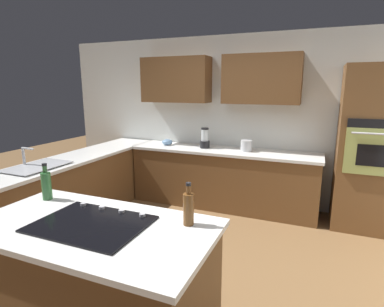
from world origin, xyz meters
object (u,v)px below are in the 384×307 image
at_px(blender, 205,139).
at_px(mixing_bowl, 167,142).
at_px(wall_oven, 372,150).
at_px(kettle, 246,146).
at_px(second_bottle, 189,208).
at_px(oil_bottle, 46,185).
at_px(cooktop, 92,223).
at_px(sink_unit, 36,166).

bearing_deg(blender, mixing_bowl, 0.00).
xyz_separation_m(wall_oven, kettle, (1.60, -0.02, -0.07)).
bearing_deg(second_bottle, mixing_bowl, -60.29).
xyz_separation_m(kettle, oil_bottle, (1.12, 2.59, 0.04)).
distance_m(cooktop, kettle, 2.87).
xyz_separation_m(cooktop, oil_bottle, (0.67, -0.25, 0.12)).
bearing_deg(kettle, sink_unit, 41.89).
relative_size(kettle, second_bottle, 0.55).
relative_size(wall_oven, sink_unit, 3.00).
xyz_separation_m(sink_unit, oil_bottle, (-0.96, 0.73, 0.11)).
bearing_deg(blender, wall_oven, 179.39).
distance_m(wall_oven, mixing_bowl, 2.90).
bearing_deg(sink_unit, oil_bottle, 142.94).
xyz_separation_m(mixing_bowl, second_bottle, (-1.47, 2.58, 0.08)).
xyz_separation_m(mixing_bowl, kettle, (-1.30, 0.00, 0.04)).
distance_m(cooktop, mixing_bowl, 2.96).
distance_m(kettle, oil_bottle, 2.82).
bearing_deg(oil_bottle, blender, -100.25).
bearing_deg(blender, cooktop, 94.10).
bearing_deg(mixing_bowl, wall_oven, 179.52).
height_order(wall_oven, sink_unit, wall_oven).
distance_m(sink_unit, oil_bottle, 1.21).
relative_size(mixing_bowl, kettle, 1.03).
distance_m(sink_unit, kettle, 2.79).
distance_m(cooktop, second_bottle, 0.68).
height_order(mixing_bowl, kettle, kettle).
distance_m(cooktop, oil_bottle, 0.73).
relative_size(sink_unit, oil_bottle, 2.25).
relative_size(wall_oven, mixing_bowl, 12.26).
bearing_deg(mixing_bowl, cooktop, 106.73).
relative_size(sink_unit, mixing_bowl, 4.08).
height_order(wall_oven, second_bottle, wall_oven).
xyz_separation_m(wall_oven, sink_unit, (3.68, 1.84, -0.13)).
relative_size(blender, second_bottle, 1.04).
relative_size(blender, mixing_bowl, 1.84).
height_order(blender, mixing_bowl, blender).
relative_size(oil_bottle, second_bottle, 1.03).
height_order(cooktop, second_bottle, second_bottle).
bearing_deg(cooktop, sink_unit, -30.81).
relative_size(wall_oven, cooktop, 2.77).
bearing_deg(oil_bottle, sink_unit, -37.06).
distance_m(wall_oven, cooktop, 3.48).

